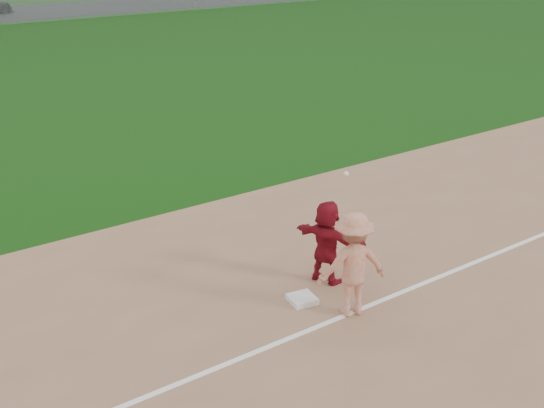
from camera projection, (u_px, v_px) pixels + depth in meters
ground at (320, 296)px, 12.35m from camera, size 160.00×160.00×0.00m
foul_line at (349, 314)px, 11.74m from camera, size 60.00×0.10×0.01m
first_base at (302, 299)px, 12.10m from camera, size 0.53×0.53×0.10m
base_runner at (327, 242)px, 12.55m from camera, size 0.92×1.56×1.60m
first_base_play at (353, 264)px, 11.44m from camera, size 1.37×1.06×2.52m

